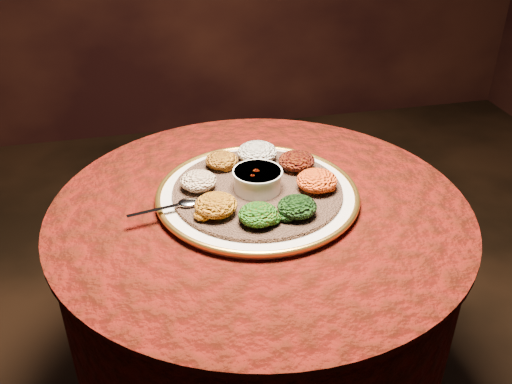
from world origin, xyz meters
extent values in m
cylinder|color=black|center=(0.00, 0.00, 0.34)|extent=(0.12, 0.12, 0.68)
cylinder|color=black|center=(0.00, 0.00, 0.70)|extent=(0.80, 0.80, 0.04)
cylinder|color=#440A05|center=(0.00, 0.00, 0.56)|extent=(0.93, 0.93, 0.34)
cylinder|color=#440A05|center=(0.00, 0.00, 0.73)|extent=(0.96, 0.96, 0.01)
cylinder|color=silver|center=(0.00, 0.03, 0.74)|extent=(0.58, 0.58, 0.02)
torus|color=gold|center=(0.00, 0.03, 0.75)|extent=(0.47, 0.47, 0.01)
cylinder|color=brown|center=(0.00, 0.03, 0.76)|extent=(0.52, 0.52, 0.01)
cylinder|color=silver|center=(0.00, 0.03, 0.79)|extent=(0.11, 0.11, 0.05)
cylinder|color=silver|center=(0.00, 0.03, 0.81)|extent=(0.11, 0.11, 0.01)
cylinder|color=#521904|center=(0.00, 0.03, 0.80)|extent=(0.09, 0.09, 0.01)
ellipsoid|color=silver|center=(-0.16, 0.00, 0.77)|extent=(0.05, 0.04, 0.01)
cube|color=silver|center=(-0.23, -0.01, 0.77)|extent=(0.13, 0.04, 0.00)
ellipsoid|color=silver|center=(0.03, 0.16, 0.79)|extent=(0.10, 0.09, 0.05)
ellipsoid|color=black|center=(0.11, 0.10, 0.78)|extent=(0.09, 0.08, 0.04)
ellipsoid|color=#CB6D10|center=(0.13, 0.00, 0.78)|extent=(0.09, 0.09, 0.05)
ellipsoid|color=black|center=(0.06, -0.09, 0.78)|extent=(0.09, 0.08, 0.04)
ellipsoid|color=#A5390A|center=(-0.03, -0.10, 0.78)|extent=(0.08, 0.08, 0.04)
ellipsoid|color=#A9680E|center=(-0.11, -0.05, 0.78)|extent=(0.09, 0.09, 0.04)
ellipsoid|color=maroon|center=(-0.13, 0.06, 0.78)|extent=(0.08, 0.08, 0.04)
ellipsoid|color=#9B5F12|center=(-0.06, 0.15, 0.78)|extent=(0.08, 0.08, 0.04)
camera|label=1|loc=(-0.25, -1.06, 1.44)|focal=40.00mm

